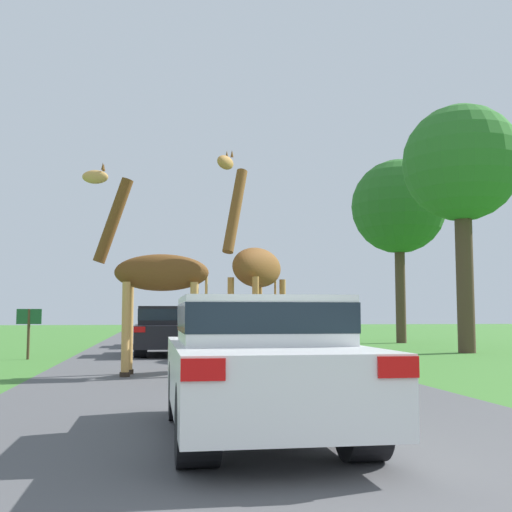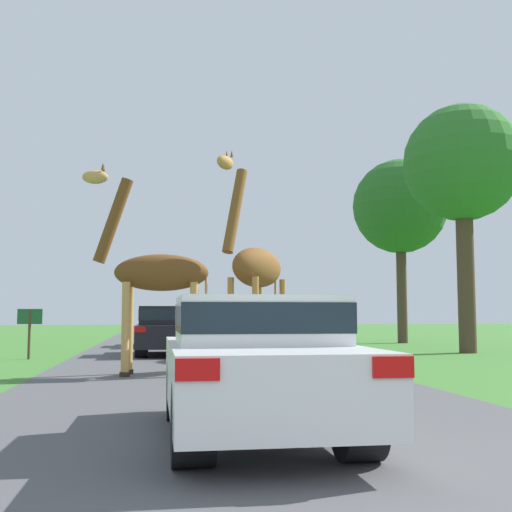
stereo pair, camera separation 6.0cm
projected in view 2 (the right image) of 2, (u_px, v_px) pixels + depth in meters
name	position (u px, v px, depth m)	size (l,w,h in m)	color
road	(180.00, 341.00, 31.43)	(7.36, 120.00, 0.00)	#4C4C4F
giraffe_near_road	(255.00, 268.00, 14.94)	(2.05, 2.43, 4.90)	#B77F3D
giraffe_companion	(156.00, 275.00, 13.86)	(2.79, 0.96, 4.59)	tan
car_lead_maroon	(255.00, 361.00, 6.84)	(1.83, 4.17, 1.48)	silver
car_queue_right	(166.00, 329.00, 20.60)	(1.86, 3.98, 1.55)	black
car_queue_left	(160.00, 329.00, 26.30)	(1.87, 4.14, 1.30)	silver
car_far_ahead	(224.00, 325.00, 31.76)	(1.78, 4.29, 1.50)	gray
tree_left_edge	(400.00, 207.00, 29.68)	(4.35, 4.35, 8.46)	#4C3828
tree_centre_back	(463.00, 166.00, 22.16)	(4.04, 4.04, 8.55)	#4C3828
sign_post	(30.00, 324.00, 18.59)	(0.70, 0.08, 1.45)	#4C3823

